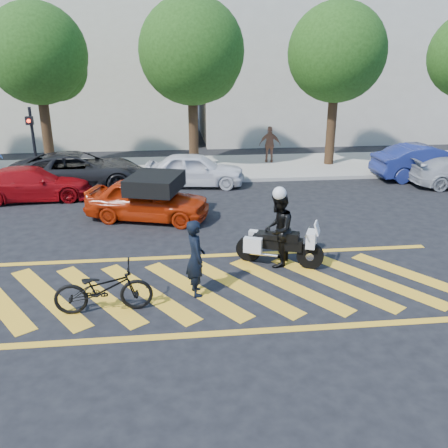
{
  "coord_description": "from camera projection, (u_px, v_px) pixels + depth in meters",
  "views": [
    {
      "loc": [
        -1.0,
        -9.86,
        5.18
      ],
      "look_at": [
        0.25,
        1.5,
        1.05
      ],
      "focal_mm": 38.0,
      "sensor_mm": 36.0,
      "label": 1
    }
  ],
  "objects": [
    {
      "name": "parked_mid_left",
      "position": [
        78.0,
        171.0,
        18.94
      ],
      "size": [
        5.59,
        2.99,
        1.49
      ],
      "primitive_type": "imported",
      "rotation": [
        0.0,
        0.0,
        1.67
      ],
      "color": "black",
      "rests_on": "ground"
    },
    {
      "name": "ground",
      "position": [
        220.0,
        288.0,
        11.08
      ],
      "size": [
        90.0,
        90.0,
        0.0
      ],
      "primitive_type": "plane",
      "color": "black",
      "rests_on": "ground"
    },
    {
      "name": "building_right",
      "position": [
        328.0,
        48.0,
        29.77
      ],
      "size": [
        16.0,
        8.0,
        11.0
      ],
      "primitive_type": "cube",
      "color": "beige",
      "rests_on": "ground"
    },
    {
      "name": "tree_center",
      "position": [
        195.0,
        55.0,
        20.64
      ],
      "size": [
        4.6,
        4.6,
        7.56
      ],
      "color": "black",
      "rests_on": "ground"
    },
    {
      "name": "bicycle",
      "position": [
        103.0,
        288.0,
        9.92
      ],
      "size": [
        2.07,
        0.83,
        1.07
      ],
      "primitive_type": "imported",
      "rotation": [
        0.0,
        0.0,
        1.63
      ],
      "color": "black",
      "rests_on": "ground"
    },
    {
      "name": "officer_moto",
      "position": [
        278.0,
        230.0,
        12.0
      ],
      "size": [
        1.04,
        1.15,
        1.93
      ],
      "primitive_type": "imported",
      "rotation": [
        0.0,
        0.0,
        -1.98
      ],
      "color": "black",
      "rests_on": "ground"
    },
    {
      "name": "pedestrian_right",
      "position": [
        270.0,
        144.0,
        22.92
      ],
      "size": [
        1.08,
        0.61,
        1.74
      ],
      "primitive_type": "imported",
      "rotation": [
        0.0,
        0.0,
        2.95
      ],
      "color": "#915C42",
      "rests_on": "sidewalk"
    },
    {
      "name": "parked_left",
      "position": [
        33.0,
        184.0,
        17.58
      ],
      "size": [
        4.38,
        2.07,
        1.23
      ],
      "primitive_type": "imported",
      "rotation": [
        0.0,
        0.0,
        1.65
      ],
      "color": "#9C090E",
      "rests_on": "ground"
    },
    {
      "name": "tree_left",
      "position": [
        41.0,
        58.0,
        20.01
      ],
      "size": [
        4.2,
        4.2,
        7.26
      ],
      "color": "black",
      "rests_on": "ground"
    },
    {
      "name": "sidewalk",
      "position": [
        194.0,
        168.0,
        22.27
      ],
      "size": [
        60.0,
        5.0,
        0.15
      ],
      "primitive_type": "cube",
      "color": "#9E998E",
      "rests_on": "ground"
    },
    {
      "name": "red_convertible",
      "position": [
        148.0,
        199.0,
        15.46
      ],
      "size": [
        4.31,
        2.69,
        1.37
      ],
      "primitive_type": "imported",
      "rotation": [
        0.0,
        0.0,
        1.28
      ],
      "color": "#B22608",
      "rests_on": "ground"
    },
    {
      "name": "crosswalk",
      "position": [
        219.0,
        288.0,
        11.07
      ],
      "size": [
        12.33,
        4.0,
        0.01
      ],
      "color": "yellow",
      "rests_on": "ground"
    },
    {
      "name": "parked_mid_right",
      "position": [
        195.0,
        170.0,
        19.41
      ],
      "size": [
        4.2,
        2.12,
        1.37
      ],
      "primitive_type": "imported",
      "rotation": [
        0.0,
        0.0,
        1.44
      ],
      "color": "white",
      "rests_on": "ground"
    },
    {
      "name": "building_left",
      "position": [
        51.0,
        56.0,
        28.19
      ],
      "size": [
        16.0,
        8.0,
        10.0
      ],
      "primitive_type": "cube",
      "color": "beige",
      "rests_on": "ground"
    },
    {
      "name": "tree_right",
      "position": [
        339.0,
        56.0,
        21.33
      ],
      "size": [
        4.4,
        4.4,
        7.41
      ],
      "color": "black",
      "rests_on": "ground"
    },
    {
      "name": "officer_bike",
      "position": [
        196.0,
        258.0,
        10.53
      ],
      "size": [
        0.53,
        0.71,
        1.78
      ],
      "primitive_type": "imported",
      "rotation": [
        0.0,
        0.0,
        1.75
      ],
      "color": "black",
      "rests_on": "ground"
    },
    {
      "name": "signal_pole",
      "position": [
        33.0,
        140.0,
        18.86
      ],
      "size": [
        0.28,
        0.43,
        3.2
      ],
      "color": "black",
      "rests_on": "ground"
    },
    {
      "name": "parked_right",
      "position": [
        426.0,
        162.0,
        20.45
      ],
      "size": [
        4.56,
        1.66,
        1.49
      ],
      "primitive_type": "imported",
      "rotation": [
        0.0,
        0.0,
        1.59
      ],
      "color": "navy",
      "rests_on": "ground"
    },
    {
      "name": "police_motorcycle",
      "position": [
        278.0,
        245.0,
        12.16
      ],
      "size": [
        2.15,
        1.23,
        1.01
      ],
      "rotation": [
        0.0,
        0.0,
        -0.41
      ],
      "color": "black",
      "rests_on": "ground"
    }
  ]
}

